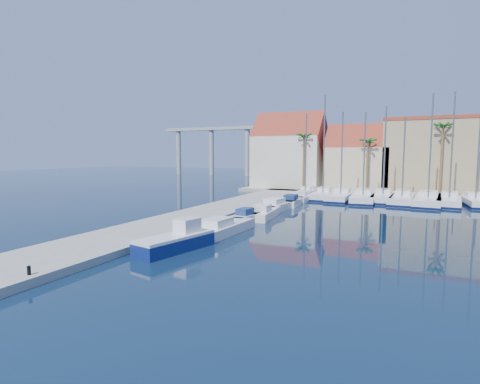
% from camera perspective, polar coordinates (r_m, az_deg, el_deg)
% --- Properties ---
extents(ground, '(260.00, 260.00, 0.00)m').
position_cam_1_polar(ground, '(22.21, -4.98, -11.29)').
color(ground, black).
rests_on(ground, ground).
extents(quay_west, '(6.00, 77.00, 0.50)m').
position_cam_1_polar(quay_west, '(37.95, -6.53, -3.70)').
color(quay_west, gray).
rests_on(quay_west, ground).
extents(shore_north, '(54.00, 16.00, 0.50)m').
position_cam_1_polar(shore_north, '(66.63, 24.42, -0.06)').
color(shore_north, gray).
rests_on(shore_north, ground).
extents(bollard, '(0.18, 0.18, 0.46)m').
position_cam_1_polar(bollard, '(21.82, -29.48, -10.36)').
color(bollard, black).
rests_on(bollard, quay_west).
extents(fishing_boat, '(3.15, 6.15, 2.05)m').
position_cam_1_polar(fishing_boat, '(25.95, -9.61, -7.26)').
color(fishing_boat, navy).
rests_on(fishing_boat, ground).
extents(motorboat_west_0, '(2.73, 7.48, 1.40)m').
position_cam_1_polar(motorboat_west_0, '(30.66, -2.88, -5.48)').
color(motorboat_west_0, white).
rests_on(motorboat_west_0, ground).
extents(motorboat_west_1, '(1.97, 5.13, 1.40)m').
position_cam_1_polar(motorboat_west_1, '(35.82, 1.08, -3.82)').
color(motorboat_west_1, white).
rests_on(motorboat_west_1, ground).
extents(motorboat_west_2, '(2.65, 6.52, 1.40)m').
position_cam_1_polar(motorboat_west_2, '(38.36, 3.64, -3.18)').
color(motorboat_west_2, white).
rests_on(motorboat_west_2, ground).
extents(motorboat_west_3, '(3.05, 7.55, 1.40)m').
position_cam_1_polar(motorboat_west_3, '(43.94, 5.62, -2.04)').
color(motorboat_west_3, white).
rests_on(motorboat_west_3, ground).
extents(motorboat_west_4, '(2.39, 6.36, 1.40)m').
position_cam_1_polar(motorboat_west_4, '(48.05, 7.91, -1.38)').
color(motorboat_west_4, white).
rests_on(motorboat_west_4, ground).
extents(motorboat_west_5, '(2.49, 7.04, 1.40)m').
position_cam_1_polar(motorboat_west_5, '(52.94, 9.68, -0.74)').
color(motorboat_west_5, white).
rests_on(motorboat_west_5, ground).
extents(motorboat_west_6, '(2.38, 7.28, 1.40)m').
position_cam_1_polar(motorboat_west_6, '(59.02, 10.77, -0.08)').
color(motorboat_west_6, white).
rests_on(motorboat_west_6, ground).
extents(sailboat_0, '(2.84, 8.26, 12.41)m').
position_cam_1_polar(sailboat_0, '(56.83, 10.06, -0.18)').
color(sailboat_0, white).
rests_on(sailboat_0, ground).
extents(sailboat_1, '(2.64, 9.57, 14.71)m').
position_cam_1_polar(sailboat_1, '(55.92, 12.63, -0.33)').
color(sailboat_1, white).
rests_on(sailboat_1, ground).
extents(sailboat_2, '(2.84, 10.75, 12.27)m').
position_cam_1_polar(sailboat_2, '(55.17, 15.20, -0.53)').
color(sailboat_2, white).
rests_on(sailboat_2, ground).
extents(sailboat_3, '(3.77, 11.39, 12.02)m').
position_cam_1_polar(sailboat_3, '(54.33, 18.25, -0.73)').
color(sailboat_3, white).
rests_on(sailboat_3, ground).
extents(sailboat_4, '(2.82, 10.21, 12.86)m').
position_cam_1_polar(sailboat_4, '(55.33, 21.00, -0.69)').
color(sailboat_4, white).
rests_on(sailboat_4, ground).
extents(sailboat_5, '(3.28, 10.69, 11.28)m').
position_cam_1_polar(sailboat_5, '(54.24, 23.48, -0.93)').
color(sailboat_5, white).
rests_on(sailboat_5, ground).
extents(sailboat_6, '(3.96, 12.18, 14.06)m').
position_cam_1_polar(sailboat_6, '(54.41, 26.75, -1.04)').
color(sailboat_6, white).
rests_on(sailboat_6, ground).
extents(sailboat_7, '(3.56, 10.46, 14.17)m').
position_cam_1_polar(sailboat_7, '(54.95, 29.26, -1.07)').
color(sailboat_7, white).
rests_on(sailboat_7, ground).
extents(sailboat_8, '(3.05, 9.14, 14.96)m').
position_cam_1_polar(sailboat_8, '(55.75, 32.13, -1.09)').
color(sailboat_8, white).
rests_on(sailboat_8, ground).
extents(building_0, '(12.30, 9.00, 13.50)m').
position_cam_1_polar(building_0, '(68.53, 7.60, 5.82)').
color(building_0, beige).
rests_on(building_0, shore_north).
extents(building_1, '(10.30, 8.00, 11.00)m').
position_cam_1_polar(building_1, '(65.92, 17.61, 4.53)').
color(building_1, '#C6B38C').
rests_on(building_1, shore_north).
extents(building_2, '(14.20, 10.20, 11.50)m').
position_cam_1_polar(building_2, '(66.37, 27.24, 4.99)').
color(building_2, tan).
rests_on(building_2, shore_north).
extents(palm_0, '(2.60, 2.60, 10.15)m').
position_cam_1_polar(palm_0, '(62.65, 9.76, 8.13)').
color(palm_0, brown).
rests_on(palm_0, shore_north).
extents(palm_1, '(2.60, 2.60, 9.15)m').
position_cam_1_polar(palm_1, '(60.72, 18.95, 7.08)').
color(palm_1, brown).
rests_on(palm_1, shore_north).
extents(palm_2, '(2.60, 2.60, 11.15)m').
position_cam_1_polar(palm_2, '(60.52, 28.56, 8.47)').
color(palm_2, brown).
rests_on(palm_2, shore_north).
extents(viaduct, '(48.00, 2.20, 14.45)m').
position_cam_1_polar(viaduct, '(112.05, -1.26, 7.79)').
color(viaduct, '#9E9E99').
rests_on(viaduct, ground).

